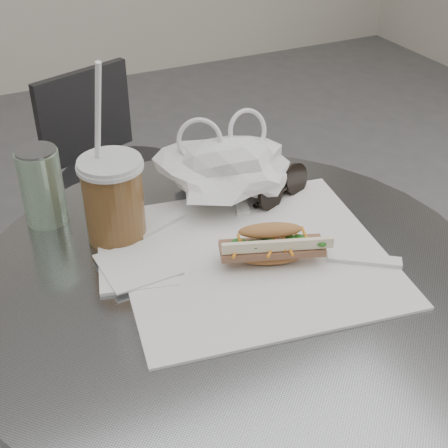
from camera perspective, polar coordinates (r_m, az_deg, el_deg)
name	(u,v)px	position (r m, az deg, el deg)	size (l,w,h in m)	color
cafe_table	(231,401)	(1.09, 0.68, -15.90)	(0.76, 0.76, 0.74)	slate
chair_far	(123,212)	(1.85, -9.20, 1.11)	(0.39, 0.42, 0.71)	#29292C
sandwich_paper	(253,255)	(0.93, 2.68, -2.89)	(0.39, 0.37, 0.00)	white
banh_mi	(271,245)	(0.90, 4.32, -1.90)	(0.20, 0.13, 0.06)	#AC7841
iced_coffee	(113,198)	(0.96, -10.08, 2.36)	(0.10, 0.10, 0.29)	brown
sunglasses	(282,189)	(1.06, 5.33, 3.22)	(0.12, 0.07, 0.06)	black
plastic_bag	(229,171)	(1.05, 0.45, 4.84)	(0.21, 0.17, 0.11)	white
napkin_stack	(138,266)	(0.92, -7.91, -3.81)	(0.14, 0.14, 0.01)	white
drink_can	(42,186)	(1.03, -16.31, 3.34)	(0.07, 0.07, 0.13)	#518B59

